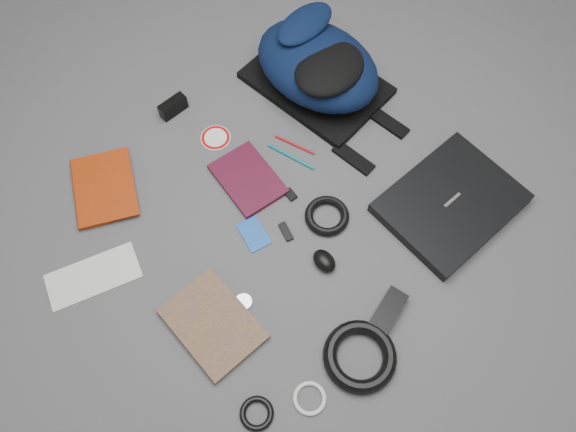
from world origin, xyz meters
TOP-DOWN VIEW (x-y plane):
  - ground at (0.00, 0.00)m, footprint 4.00×4.00m
  - backpack at (0.35, 0.32)m, footprint 0.39×0.50m
  - laptop at (0.39, -0.24)m, footprint 0.39×0.31m
  - textbook_red at (-0.44, 0.42)m, footprint 0.24×0.28m
  - comic_book at (-0.42, -0.13)m, footprint 0.20×0.26m
  - envelope at (-0.51, 0.18)m, footprint 0.26×0.16m
  - dvd_case at (-0.02, 0.17)m, footprint 0.15×0.21m
  - compact_camera at (-0.06, 0.50)m, footprint 0.09×0.04m
  - sticker_disc at (-0.01, 0.35)m, footprint 0.10×0.10m
  - pen_teal at (0.13, 0.16)m, footprint 0.07×0.15m
  - pen_red at (0.16, 0.18)m, footprint 0.06×0.12m
  - id_badge at (-0.10, 0.02)m, footprint 0.07×0.10m
  - usb_black at (-0.03, -0.03)m, footprint 0.03×0.06m
  - key_fob at (0.05, 0.06)m, footprint 0.02×0.04m
  - mouse at (-0.00, -0.16)m, footprint 0.05×0.07m
  - headphone_left at (-0.33, -0.13)m, footprint 0.06×0.06m
  - headphone_right at (-0.24, -0.12)m, footprint 0.06×0.06m
  - cable_coil at (0.09, -0.06)m, footprint 0.16×0.16m
  - power_brick at (0.04, -0.37)m, footprint 0.14×0.09m
  - power_cord_coil at (-0.09, -0.41)m, footprint 0.23×0.23m
  - earbud_coil at (-0.37, -0.37)m, footprint 0.11×0.11m
  - white_cable_coil at (-0.25, -0.42)m, footprint 0.09×0.09m

SIDE VIEW (x-z plane):
  - ground at x=0.00m, z-range 0.00..0.00m
  - sticker_disc at x=-0.01m, z-range 0.00..0.00m
  - envelope at x=-0.51m, z-range 0.00..0.00m
  - id_badge at x=-0.10m, z-range 0.00..0.00m
  - pen_red at x=0.16m, z-range 0.00..0.01m
  - pen_teal at x=0.13m, z-range 0.00..0.01m
  - usb_black at x=-0.03m, z-range 0.00..0.01m
  - white_cable_coil at x=-0.25m, z-range 0.00..0.01m
  - headphone_right at x=-0.24m, z-range 0.00..0.01m
  - key_fob at x=0.05m, z-range 0.00..0.01m
  - headphone_left at x=-0.33m, z-range 0.00..0.01m
  - earbud_coil at x=-0.37m, z-range 0.00..0.02m
  - dvd_case at x=-0.02m, z-range 0.00..0.02m
  - comic_book at x=-0.42m, z-range 0.00..0.02m
  - cable_coil at x=0.09m, z-range 0.00..0.02m
  - textbook_red at x=-0.44m, z-range 0.00..0.03m
  - power_brick at x=0.04m, z-range 0.00..0.03m
  - power_cord_coil at x=-0.09m, z-range 0.00..0.04m
  - laptop at x=0.39m, z-range 0.00..0.04m
  - mouse at x=0.00m, z-range 0.00..0.04m
  - compact_camera at x=-0.06m, z-range 0.00..0.05m
  - backpack at x=0.35m, z-range 0.00..0.19m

